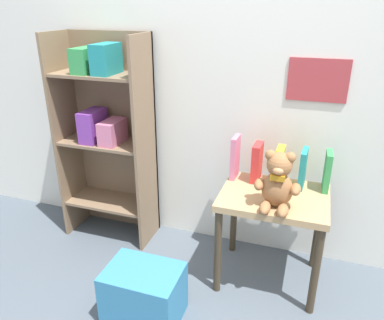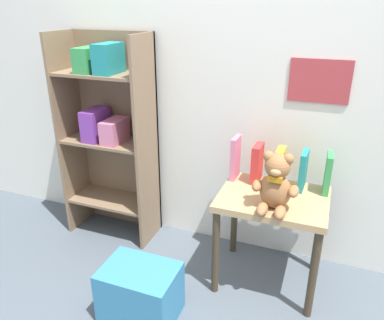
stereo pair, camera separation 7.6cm
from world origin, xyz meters
The scene contains 10 objects.
wall_back centered at (0.00, 1.28, 1.25)m, with size 4.80×0.07×2.50m.
bookshelf_side centered at (-0.80, 1.12, 0.74)m, with size 0.58×0.29×1.32m.
display_table centered at (0.29, 0.95, 0.45)m, with size 0.56×0.45×0.54m.
teddy_bear centered at (0.31, 0.83, 0.68)m, with size 0.22×0.20×0.29m.
book_standing_pink centered at (0.04, 1.10, 0.67)m, with size 0.03×0.12×0.25m, color #D17093.
book_standing_red centered at (0.16, 1.10, 0.65)m, with size 0.04×0.13×0.22m, color red.
book_standing_yellow centered at (0.29, 1.08, 0.65)m, with size 0.04×0.12×0.22m, color gold.
book_standing_teal centered at (0.41, 1.10, 0.65)m, with size 0.03×0.14×0.21m, color teal.
book_standing_green centered at (0.54, 1.10, 0.65)m, with size 0.03×0.12×0.22m, color #33934C.
storage_bin centered at (-0.26, 0.46, 0.14)m, with size 0.37×0.27×0.28m.
Camera 1 is at (0.44, -0.84, 1.48)m, focal length 35.00 mm.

